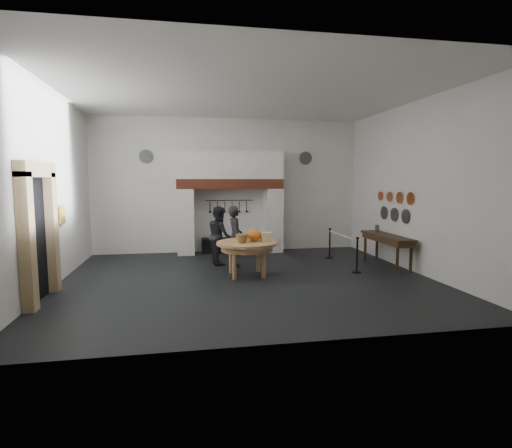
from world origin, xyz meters
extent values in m
cube|color=black|center=(0.00, 0.00, 0.00)|extent=(9.00, 8.00, 0.02)
cube|color=silver|center=(0.00, 0.00, 4.50)|extent=(9.00, 8.00, 0.02)
cube|color=silver|center=(0.00, 4.00, 2.25)|extent=(9.00, 0.02, 4.50)
cube|color=silver|center=(0.00, -4.00, 2.25)|extent=(9.00, 0.02, 4.50)
cube|color=silver|center=(-4.50, 0.00, 2.25)|extent=(0.02, 8.00, 4.50)
cube|color=silver|center=(4.50, 0.00, 2.25)|extent=(0.02, 8.00, 4.50)
cube|color=silver|center=(-1.48, 3.65, 1.07)|extent=(0.55, 0.70, 2.15)
cube|color=silver|center=(1.48, 3.65, 1.07)|extent=(0.55, 0.70, 2.15)
cube|color=#9E442B|center=(0.00, 3.65, 2.31)|extent=(3.50, 0.72, 0.32)
cube|color=silver|center=(0.00, 3.65, 2.92)|extent=(3.50, 0.70, 0.90)
cube|color=black|center=(0.00, 3.72, 0.25)|extent=(1.90, 0.45, 0.50)
cylinder|color=black|center=(0.00, 3.92, 1.75)|extent=(1.60, 0.02, 0.02)
cube|color=black|center=(-4.47, -1.00, 1.25)|extent=(0.04, 1.10, 2.50)
cube|color=tan|center=(-4.38, -1.70, 1.30)|extent=(0.22, 0.30, 2.60)
cube|color=tan|center=(-4.38, -0.30, 1.30)|extent=(0.22, 0.30, 2.60)
cube|color=tan|center=(-4.38, -1.00, 2.65)|extent=(0.22, 1.70, 0.30)
cube|color=gold|center=(-4.45, 0.80, 1.60)|extent=(0.05, 0.34, 0.44)
cylinder|color=tan|center=(0.04, 0.34, 0.84)|extent=(1.56, 1.56, 0.07)
ellipsoid|color=orange|center=(0.24, 0.44, 1.03)|extent=(0.36, 0.36, 0.31)
cube|color=#E1C986|center=(0.54, 0.29, 0.99)|extent=(0.22, 0.22, 0.24)
cube|color=#E9CB8B|center=(0.52, 0.59, 0.97)|extent=(0.18, 0.18, 0.20)
cone|color=olive|center=(-0.11, 0.19, 0.98)|extent=(0.32, 0.32, 0.22)
ellipsoid|color=olive|center=(-0.06, 0.69, 0.94)|extent=(0.31, 0.18, 0.13)
imported|color=black|center=(-0.11, 1.50, 0.86)|extent=(0.44, 0.65, 1.72)
imported|color=black|center=(-0.51, 1.90, 0.85)|extent=(0.73, 0.89, 1.69)
cube|color=#392615|center=(4.10, 0.72, 0.87)|extent=(0.55, 2.20, 0.06)
cylinder|color=#505056|center=(4.10, 1.32, 1.01)|extent=(0.12, 0.12, 0.22)
cylinder|color=#C6662D|center=(4.46, 0.20, 1.95)|extent=(0.03, 0.34, 0.34)
cylinder|color=#C6662D|center=(4.46, 0.75, 1.95)|extent=(0.03, 0.32, 0.32)
cylinder|color=#C6662D|center=(4.46, 1.30, 1.95)|extent=(0.03, 0.30, 0.30)
cylinder|color=#C6662D|center=(4.46, 1.85, 1.95)|extent=(0.03, 0.28, 0.28)
cylinder|color=#4C4C51|center=(4.46, 0.40, 1.45)|extent=(0.03, 0.40, 0.40)
cylinder|color=#4C4C51|center=(4.46, 1.00, 1.45)|extent=(0.03, 0.40, 0.40)
cylinder|color=#4C4C51|center=(4.46, 1.60, 1.45)|extent=(0.03, 0.40, 0.40)
cylinder|color=#4C4C51|center=(-2.70, 3.96, 3.20)|extent=(0.44, 0.03, 0.44)
cylinder|color=#4C4C51|center=(2.70, 3.96, 3.20)|extent=(0.44, 0.03, 0.44)
cylinder|color=black|center=(2.95, 0.14, 0.45)|extent=(0.05, 0.05, 0.90)
cylinder|color=black|center=(2.95, 2.14, 0.45)|extent=(0.05, 0.05, 0.90)
cylinder|color=silver|center=(2.95, 1.14, 0.85)|extent=(0.04, 2.00, 0.04)
camera|label=1|loc=(-1.53, -9.58, 2.45)|focal=28.00mm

